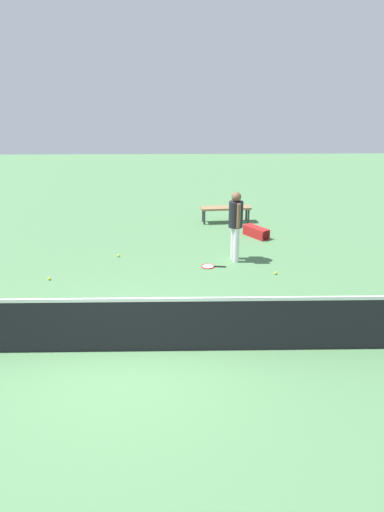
{
  "coord_description": "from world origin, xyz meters",
  "views": [
    {
      "loc": [
        -0.89,
        7.32,
        4.45
      ],
      "look_at": [
        -1.08,
        -2.08,
        0.9
      ],
      "focal_mm": 35.42,
      "sensor_mm": 36.0,
      "label": 1
    }
  ],
  "objects_px": {
    "tennis_racket_near_player": "(209,266)",
    "tennis_ball_near_player": "(275,273)",
    "tennis_ball_by_net": "(118,256)",
    "tennis_ball_midcourt": "(49,279)",
    "player_near_side": "(236,221)",
    "equipment_bag": "(257,232)",
    "courtside_bench": "(226,209)"
  },
  "relations": [
    {
      "from": "tennis_ball_by_net",
      "to": "equipment_bag",
      "type": "distance_m",
      "value": 3.95
    },
    {
      "from": "tennis_racket_near_player",
      "to": "tennis_ball_by_net",
      "type": "distance_m",
      "value": 2.33
    },
    {
      "from": "tennis_racket_near_player",
      "to": "tennis_ball_by_net",
      "type": "bearing_deg",
      "value": -17.72
    },
    {
      "from": "tennis_ball_midcourt",
      "to": "tennis_racket_near_player",
      "type": "bearing_deg",
      "value": -168.7
    },
    {
      "from": "tennis_ball_by_net",
      "to": "courtside_bench",
      "type": "bearing_deg",
      "value": -135.11
    },
    {
      "from": "player_near_side",
      "to": "tennis_ball_near_player",
      "type": "bearing_deg",
      "value": 132.54
    },
    {
      "from": "courtside_bench",
      "to": "player_near_side",
      "type": "bearing_deg",
      "value": 89.26
    },
    {
      "from": "tennis_ball_by_net",
      "to": "equipment_bag",
      "type": "height_order",
      "value": "equipment_bag"
    },
    {
      "from": "tennis_ball_by_net",
      "to": "courtside_bench",
      "type": "distance_m",
      "value": 4.12
    },
    {
      "from": "tennis_racket_near_player",
      "to": "courtside_bench",
      "type": "distance_m",
      "value": 3.69
    },
    {
      "from": "tennis_racket_near_player",
      "to": "tennis_ball_by_net",
      "type": "xyz_separation_m",
      "value": [
        2.22,
        -0.71,
        0.02
      ]
    },
    {
      "from": "tennis_ball_midcourt",
      "to": "tennis_ball_near_player",
      "type": "bearing_deg",
      "value": -177.52
    },
    {
      "from": "player_near_side",
      "to": "equipment_bag",
      "type": "height_order",
      "value": "player_near_side"
    },
    {
      "from": "tennis_racket_near_player",
      "to": "tennis_ball_near_player",
      "type": "xyz_separation_m",
      "value": [
        -1.49,
        0.5,
        0.02
      ]
    },
    {
      "from": "player_near_side",
      "to": "equipment_bag",
      "type": "xyz_separation_m",
      "value": [
        -0.8,
        -1.75,
        -0.87
      ]
    },
    {
      "from": "tennis_racket_near_player",
      "to": "equipment_bag",
      "type": "distance_m",
      "value": 2.61
    },
    {
      "from": "tennis_racket_near_player",
      "to": "tennis_ball_near_player",
      "type": "relative_size",
      "value": 9.05
    },
    {
      "from": "tennis_ball_by_net",
      "to": "tennis_ball_midcourt",
      "type": "relative_size",
      "value": 1.0
    },
    {
      "from": "tennis_racket_near_player",
      "to": "tennis_ball_midcourt",
      "type": "relative_size",
      "value": 9.05
    },
    {
      "from": "tennis_ball_by_net",
      "to": "tennis_ball_near_player",
      "type": "bearing_deg",
      "value": 161.98
    },
    {
      "from": "courtside_bench",
      "to": "equipment_bag",
      "type": "xyz_separation_m",
      "value": [
        -0.75,
        1.43,
        -0.28
      ]
    },
    {
      "from": "player_near_side",
      "to": "tennis_ball_near_player",
      "type": "xyz_separation_m",
      "value": [
        -0.85,
        0.92,
        -0.98
      ]
    },
    {
      "from": "tennis_ball_near_player",
      "to": "tennis_ball_by_net",
      "type": "xyz_separation_m",
      "value": [
        3.71,
        -1.21,
        0.0
      ]
    },
    {
      "from": "player_near_side",
      "to": "courtside_bench",
      "type": "bearing_deg",
      "value": -90.74
    },
    {
      "from": "player_near_side",
      "to": "tennis_ball_midcourt",
      "type": "distance_m",
      "value": 4.49
    },
    {
      "from": "player_near_side",
      "to": "tennis_ball_near_player",
      "type": "relative_size",
      "value": 25.76
    },
    {
      "from": "tennis_ball_by_net",
      "to": "equipment_bag",
      "type": "xyz_separation_m",
      "value": [
        -3.66,
        -1.47,
        0.11
      ]
    },
    {
      "from": "courtside_bench",
      "to": "tennis_ball_by_net",
      "type": "bearing_deg",
      "value": 44.89
    },
    {
      "from": "player_near_side",
      "to": "tennis_ball_by_net",
      "type": "distance_m",
      "value": 3.04
    },
    {
      "from": "tennis_racket_near_player",
      "to": "equipment_bag",
      "type": "xyz_separation_m",
      "value": [
        -1.44,
        -2.18,
        0.13
      ]
    },
    {
      "from": "tennis_ball_by_net",
      "to": "equipment_bag",
      "type": "relative_size",
      "value": 0.08
    },
    {
      "from": "player_near_side",
      "to": "tennis_racket_near_player",
      "type": "bearing_deg",
      "value": 33.42
    }
  ]
}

